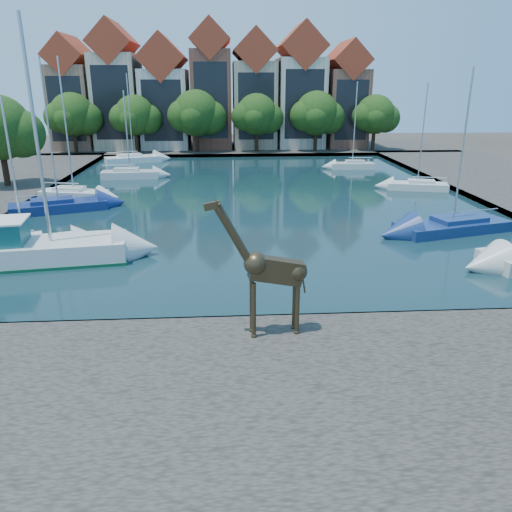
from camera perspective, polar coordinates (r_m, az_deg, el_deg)
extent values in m
plane|color=#38332B|center=(20.36, 3.72, -7.88)|extent=(160.00, 160.00, 0.00)
cube|color=black|center=(43.04, -0.30, 6.81)|extent=(38.00, 50.00, 0.08)
cube|color=#4C4942|center=(14.40, 7.43, -19.68)|extent=(50.00, 14.00, 0.50)
cube|color=#4C4942|center=(74.56, -1.78, 12.23)|extent=(60.00, 16.00, 0.50)
cube|color=#8E654D|center=(76.84, -19.93, 15.66)|extent=(5.39, 9.00, 11.00)
cube|color=#93411D|center=(76.85, -20.52, 20.63)|extent=(5.44, 9.18, 5.44)
cube|color=black|center=(72.54, -20.89, 15.41)|extent=(4.40, 0.05, 8.25)
cube|color=beige|center=(75.43, -15.43, 16.62)|extent=(5.88, 9.00, 12.50)
cube|color=#93411D|center=(75.56, -15.97, 22.34)|extent=(5.94, 9.18, 5.94)
cube|color=black|center=(71.05, -16.14, 16.44)|extent=(4.80, 0.05, 9.38)
cube|color=beige|center=(74.49, -10.26, 16.18)|extent=(6.37, 9.00, 10.50)
cube|color=#93411D|center=(74.48, -10.58, 21.32)|extent=(6.43, 9.18, 6.43)
cube|color=black|center=(70.05, -10.66, 15.99)|extent=(5.20, 0.05, 7.88)
cube|color=brown|center=(74.03, -5.08, 17.35)|extent=(5.39, 9.00, 13.00)
cube|color=#93411D|center=(74.19, -5.27, 23.31)|extent=(5.44, 9.18, 5.44)
cube|color=black|center=(69.55, -5.16, 17.24)|extent=(4.40, 0.05, 9.75)
cube|color=tan|center=(74.17, -0.22, 16.85)|extent=(5.88, 9.00, 11.50)
cube|color=#93411D|center=(74.22, -0.22, 22.31)|extent=(5.94, 9.18, 5.94)
cube|color=black|center=(69.70, 0.01, 16.70)|extent=(4.80, 0.05, 8.62)
cube|color=beige|center=(74.83, 4.98, 16.99)|extent=(6.37, 9.00, 12.00)
cube|color=#93411D|center=(74.93, 5.16, 22.68)|extent=(6.43, 9.18, 6.43)
cube|color=black|center=(70.41, 5.54, 16.84)|extent=(5.20, 0.05, 9.00)
cube|color=brown|center=(76.09, 10.02, 16.26)|extent=(5.39, 9.00, 10.50)
cube|color=#93411D|center=(76.07, 10.31, 21.11)|extent=(5.44, 9.18, 5.44)
cube|color=black|center=(71.74, 10.86, 16.05)|extent=(4.40, 0.05, 7.88)
cylinder|color=#332114|center=(71.57, -19.96, 12.32)|extent=(0.50, 0.50, 3.20)
sphere|color=#193710|center=(71.31, -20.27, 14.93)|extent=(5.60, 5.60, 5.60)
sphere|color=#193710|center=(71.20, -18.81, 14.63)|extent=(4.20, 4.20, 4.20)
sphere|color=#193710|center=(71.39, -21.55, 14.56)|extent=(3.92, 3.92, 3.92)
cylinder|color=#332114|center=(69.81, -13.49, 12.78)|extent=(0.50, 0.50, 3.20)
sphere|color=#193710|center=(69.56, -13.70, 15.36)|extent=(5.20, 5.20, 5.20)
sphere|color=#193710|center=(69.64, -12.32, 15.04)|extent=(3.90, 3.90, 3.90)
sphere|color=#193710|center=(69.43, -14.94, 15.04)|extent=(3.64, 3.64, 3.64)
cylinder|color=#332114|center=(68.94, -6.76, 13.09)|extent=(0.50, 0.50, 3.20)
sphere|color=#193710|center=(68.67, -6.87, 15.91)|extent=(6.00, 6.00, 6.00)
sphere|color=#193710|center=(68.94, -5.29, 15.47)|extent=(4.50, 4.50, 4.50)
sphere|color=#193710|center=(68.39, -8.31, 15.58)|extent=(4.20, 4.20, 4.20)
cylinder|color=#332114|center=(68.99, 0.07, 13.22)|extent=(0.50, 0.50, 3.20)
sphere|color=#193710|center=(68.73, 0.07, 15.89)|extent=(5.40, 5.40, 5.40)
sphere|color=#193710|center=(69.19, 1.44, 15.46)|extent=(4.05, 4.05, 4.05)
sphere|color=#193710|center=(68.27, -1.20, 15.64)|extent=(3.78, 3.78, 3.78)
cylinder|color=#332114|center=(69.97, 6.80, 13.17)|extent=(0.50, 0.50, 3.20)
sphere|color=#193710|center=(69.71, 6.91, 15.90)|extent=(5.80, 5.80, 5.80)
sphere|color=#193710|center=(70.36, 8.29, 15.40)|extent=(4.35, 4.35, 4.35)
sphere|color=#193710|center=(69.06, 5.61, 15.68)|extent=(4.06, 4.06, 4.06)
cylinder|color=#332114|center=(71.82, 13.26, 12.96)|extent=(0.50, 0.50, 3.20)
sphere|color=#193710|center=(71.58, 13.45, 15.47)|extent=(5.20, 5.20, 5.20)
sphere|color=#193710|center=(72.36, 14.58, 15.01)|extent=(3.90, 3.90, 3.90)
sphere|color=#193710|center=(70.81, 12.38, 15.30)|extent=(3.64, 3.64, 3.64)
cylinder|color=#332114|center=(50.45, -26.77, 9.12)|extent=(0.54, 0.54, 3.40)
sphere|color=#193710|center=(49.78, -25.31, 12.52)|extent=(4.20, 4.20, 4.20)
cylinder|color=#3B301D|center=(17.93, -0.25, -6.25)|extent=(0.16, 0.16, 2.11)
cylinder|color=#3B301D|center=(18.32, -0.48, -5.66)|extent=(0.16, 0.16, 2.11)
cylinder|color=#3B301D|center=(18.24, 4.76, -5.85)|extent=(0.16, 0.16, 2.11)
cylinder|color=#3B301D|center=(18.63, 4.42, -5.29)|extent=(0.16, 0.16, 2.11)
cube|color=#3B301D|center=(17.73, 2.34, -1.63)|extent=(2.09, 0.77, 1.23)
cylinder|color=#3B301D|center=(17.04, -2.52, 2.37)|extent=(1.37, 0.45, 2.18)
cube|color=#3B301D|center=(16.69, -5.04, 5.76)|extent=(0.60, 0.24, 0.33)
cube|color=silver|center=(29.28, -24.58, 0.63)|extent=(10.47, 4.41, 1.46)
cylinder|color=#B2B2B7|center=(27.88, -23.86, 12.58)|extent=(0.18, 0.18, 11.23)
cube|color=white|center=(31.18, -24.94, 1.10)|extent=(6.74, 4.23, 0.90)
cube|color=white|center=(31.10, -25.01, 1.62)|extent=(3.14, 2.40, 0.50)
cylinder|color=#B2B2B7|center=(30.28, -26.04, 8.61)|extent=(0.12, 0.12, 7.83)
cube|color=navy|center=(40.66, -21.62, 5.43)|extent=(7.28, 4.61, 0.89)
cube|color=navy|center=(40.60, -21.68, 5.84)|extent=(3.40, 2.61, 0.50)
cylinder|color=#B2B2B7|center=(39.86, -22.58, 12.92)|extent=(0.12, 0.12, 10.22)
cube|color=silver|center=(44.52, -20.08, 6.72)|extent=(5.77, 3.07, 0.91)
cube|color=silver|center=(44.46, -20.13, 7.10)|extent=(2.64, 1.83, 0.51)
cylinder|color=#B2B2B7|center=(43.78, -20.91, 13.71)|extent=(0.12, 0.12, 10.43)
cube|color=silver|center=(52.87, -14.18, 9.12)|extent=(5.79, 2.38, 0.94)
cube|color=silver|center=(52.82, -14.21, 9.46)|extent=(2.57, 1.56, 0.52)
cylinder|color=#B2B2B7|center=(52.34, -14.56, 13.60)|extent=(0.13, 0.13, 7.79)
cube|color=white|center=(63.55, -13.86, 10.75)|extent=(6.90, 4.51, 0.94)
cube|color=white|center=(63.50, -13.88, 11.03)|extent=(3.24, 2.53, 0.52)
cylinder|color=#B2B2B7|center=(63.06, -14.23, 15.26)|extent=(0.13, 0.13, 9.51)
cube|color=navy|center=(34.87, 21.55, 3.31)|extent=(7.95, 4.54, 0.87)
cube|color=navy|center=(34.80, 21.61, 3.77)|extent=(3.66, 2.65, 0.49)
cylinder|color=#B2B2B7|center=(33.97, 22.58, 11.36)|extent=(0.12, 0.12, 9.43)
cube|color=silver|center=(47.93, 17.94, 7.71)|extent=(5.56, 3.09, 0.81)
cube|color=silver|center=(47.88, 17.97, 8.02)|extent=(2.55, 1.82, 0.45)
cylinder|color=#B2B2B7|center=(47.32, 18.51, 13.06)|extent=(0.11, 0.11, 8.58)
cube|color=silver|center=(58.20, 10.95, 10.19)|extent=(4.87, 1.93, 0.86)
cube|color=silver|center=(58.16, 10.96, 10.47)|extent=(2.16, 1.29, 0.48)
cylinder|color=#B2B2B7|center=(57.69, 11.24, 14.67)|extent=(0.11, 0.11, 8.65)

